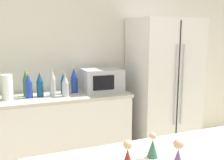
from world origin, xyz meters
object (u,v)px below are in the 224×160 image
Objects in this scene: back_bottle_3 at (53,83)px; wise_man_figurine_crimson at (153,147)px; microwave at (102,80)px; wise_man_figurine_purple at (128,159)px; back_bottle_5 at (63,84)px; back_bottle_6 at (74,80)px; back_bottle_1 at (26,84)px; refrigerator at (163,87)px; wise_man_figurine_blue at (178,160)px; paper_towel_roll at (7,87)px; back_bottle_2 at (65,86)px; back_bottle_0 at (29,86)px; back_bottle_4 at (40,85)px.

wise_man_figurine_crimson is (0.22, -1.88, -0.00)m from back_bottle_3.
wise_man_figurine_crimson is at bearing -101.59° from microwave.
back_bottle_3 reaches higher than wise_man_figurine_purple.
back_bottle_6 reaches higher than back_bottle_5.
back_bottle_1 is at bearing 179.27° from back_bottle_6.
wise_man_figurine_purple is at bearing -126.00° from refrigerator.
wise_man_figurine_blue is at bearing -83.39° from back_bottle_3.
paper_towel_roll is 0.88× the size of back_bottle_6.
microwave is at bearing 2.48° from paper_towel_roll.
back_bottle_2 is at bearing 87.51° from wise_man_figurine_purple.
wise_man_figurine_crimson is (-0.40, -1.94, 0.01)m from microwave.
paper_towel_roll is 0.87× the size of back_bottle_3.
back_bottle_2 is at bearing -10.13° from back_bottle_0.
paper_towel_roll is 0.49m from back_bottle_3.
wise_man_figurine_crimson is (0.09, -1.96, 0.02)m from back_bottle_5.
back_bottle_2 is at bearing -166.63° from microwave.
back_bottle_1 is 0.31m from back_bottle_3.
refrigerator is 6.91× the size of back_bottle_2.
refrigerator is at bearing -5.79° from back_bottle_6.
paper_towel_roll is at bearing -177.52° from microwave.
back_bottle_0 reaches higher than wise_man_figurine_crimson.
wise_man_figurine_purple is at bearing -80.62° from back_bottle_1.
wise_man_figurine_blue reaches higher than wise_man_figurine_crimson.
paper_towel_roll reaches higher than wise_man_figurine_crimson.
back_bottle_5 is 1.96m from wise_man_figurine_crimson.
microwave is 0.89m from back_bottle_0.
back_bottle_1 is at bearing 176.96° from microwave.
back_bottle_5 is at bearing 27.72° from back_bottle_3.
back_bottle_4 is 2.26× the size of wise_man_figurine_crimson.
back_bottle_2 reaches higher than wise_man_figurine_crimson.
microwave is 1.98m from wise_man_figurine_crimson.
back_bottle_0 is 1.70× the size of wise_man_figurine_blue.
back_bottle_3 is (0.26, -0.01, 0.02)m from back_bottle_0.
refrigerator is 1.76m from back_bottle_1.
wise_man_figurine_purple is at bearing -105.75° from microwave.
wise_man_figurine_crimson is at bearing -75.53° from back_bottle_0.
back_bottle_4 is at bearing -171.19° from back_bottle_6.
back_bottle_3 reaches higher than back_bottle_0.
paper_towel_roll is 0.22m from back_bottle_1.
back_bottle_2 is at bearing -18.72° from back_bottle_4.
wise_man_figurine_blue is (0.24, -2.07, 0.01)m from back_bottle_3.
back_bottle_5 is (0.14, 0.07, -0.03)m from back_bottle_3.
back_bottle_6 is 2.16m from wise_man_figurine_blue.
refrigerator is 1.33m from back_bottle_2.
microwave is 2.15m from wise_man_figurine_blue.
back_bottle_0 is 1.89× the size of wise_man_figurine_purple.
back_bottle_2 is at bearing -90.58° from back_bottle_5.
back_bottle_4 is (0.12, 0.02, 0.00)m from back_bottle_0.
paper_towel_roll is 0.97× the size of back_bottle_4.
refrigerator reaches higher than back_bottle_3.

